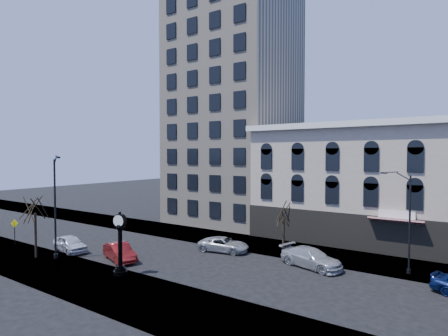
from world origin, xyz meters
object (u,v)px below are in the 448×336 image
Objects in this scene: street_clock at (120,246)px; car_near_b at (119,252)px; street_lamp_near at (56,180)px; warning_sign at (15,227)px; car_near_a at (70,244)px.

street_clock is 4.40m from car_near_b.
street_lamp_near reaches higher than warning_sign.
car_near_a is at bearing 152.97° from street_clock.
car_near_a is 0.98× the size of car_near_b.
car_near_a is at bearing -6.26° from warning_sign.
street_lamp_near reaches higher than car_near_a.
street_clock is 1.06× the size of car_near_b.
street_clock is 0.52× the size of street_lamp_near.
warning_sign is at bearing 164.24° from street_clock.
street_clock reaches higher than warning_sign.
street_clock is 1.08× the size of car_near_a.
warning_sign reaches higher than car_near_b.
warning_sign is 6.96m from car_near_a.
street_clock is at bearing -22.07° from warning_sign.
warning_sign is at bearing -162.62° from street_lamp_near.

